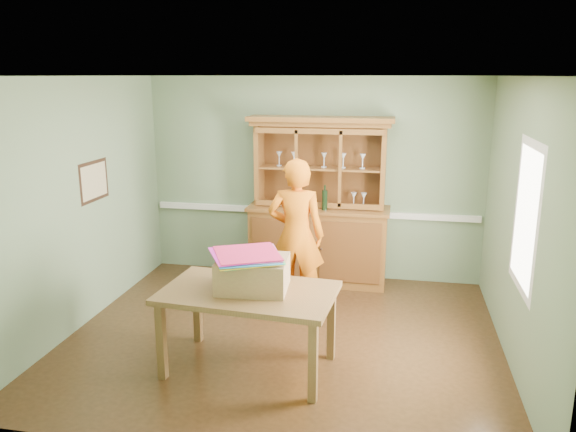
% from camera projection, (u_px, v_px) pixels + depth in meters
% --- Properties ---
extents(floor, '(4.50, 4.50, 0.00)m').
position_uv_depth(floor, '(283.00, 337.00, 5.98)').
color(floor, '#472D17').
rests_on(floor, ground).
extents(ceiling, '(4.50, 4.50, 0.00)m').
position_uv_depth(ceiling, '(283.00, 76.00, 5.32)').
color(ceiling, white).
rests_on(ceiling, wall_back).
extents(wall_back, '(4.50, 0.00, 4.50)m').
position_uv_depth(wall_back, '(313.00, 179.00, 7.55)').
color(wall_back, gray).
rests_on(wall_back, floor).
extents(wall_left, '(0.00, 4.00, 4.00)m').
position_uv_depth(wall_left, '(80.00, 204.00, 6.07)').
color(wall_left, gray).
rests_on(wall_left, floor).
extents(wall_right, '(0.00, 4.00, 4.00)m').
position_uv_depth(wall_right, '(519.00, 225.00, 5.23)').
color(wall_right, gray).
rests_on(wall_right, floor).
extents(wall_front, '(4.50, 0.00, 4.50)m').
position_uv_depth(wall_front, '(223.00, 284.00, 3.75)').
color(wall_front, gray).
rests_on(wall_front, floor).
extents(chair_rail, '(4.41, 0.05, 0.08)m').
position_uv_depth(chair_rail, '(312.00, 212.00, 7.64)').
color(chair_rail, white).
rests_on(chair_rail, wall_back).
extents(framed_map, '(0.03, 0.60, 0.46)m').
position_uv_depth(framed_map, '(94.00, 181.00, 6.30)').
color(framed_map, black).
rests_on(framed_map, wall_left).
extents(window_panel, '(0.03, 0.96, 1.36)m').
position_uv_depth(window_panel, '(525.00, 217.00, 4.91)').
color(window_panel, white).
rests_on(window_panel, wall_right).
extents(china_hutch, '(1.87, 0.62, 2.20)m').
position_uv_depth(china_hutch, '(319.00, 225.00, 7.44)').
color(china_hutch, brown).
rests_on(china_hutch, floor).
extents(dining_table, '(1.65, 1.07, 0.79)m').
position_uv_depth(dining_table, '(249.00, 300.00, 5.18)').
color(dining_table, brown).
rests_on(dining_table, floor).
extents(cardboard_box, '(0.67, 0.55, 0.30)m').
position_uv_depth(cardboard_box, '(253.00, 274.00, 5.15)').
color(cardboard_box, '#A08453').
rests_on(cardboard_box, dining_table).
extents(kite_stack, '(0.75, 0.75, 0.06)m').
position_uv_depth(kite_stack, '(247.00, 256.00, 5.09)').
color(kite_stack, '#35B570').
rests_on(kite_stack, cardboard_box).
extents(person, '(0.68, 0.47, 1.81)m').
position_uv_depth(person, '(296.00, 235.00, 6.49)').
color(person, orange).
rests_on(person, floor).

